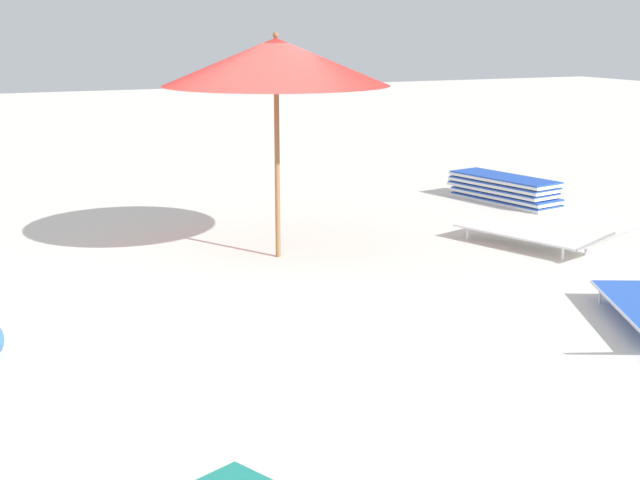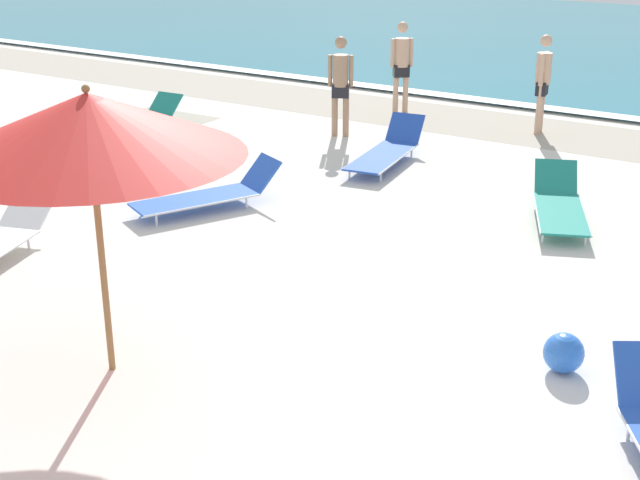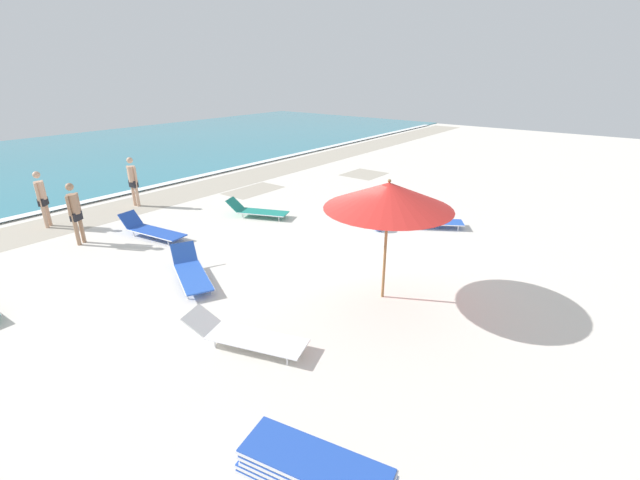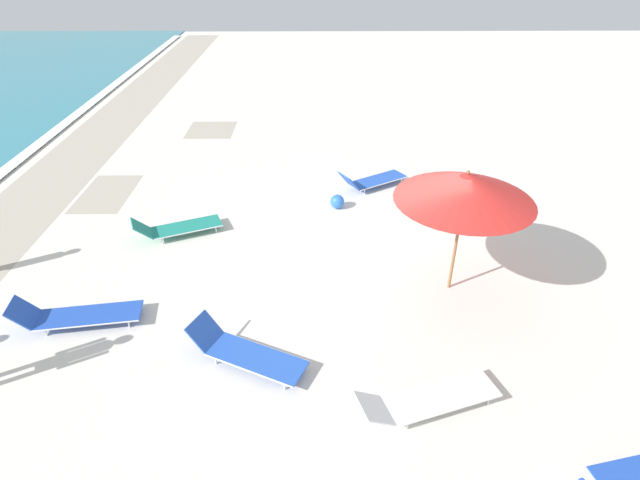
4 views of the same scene
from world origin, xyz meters
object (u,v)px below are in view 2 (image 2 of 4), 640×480
beachgoer_wading_adult (341,80)px  beachgoer_strolling_adult (402,61)px  sun_lounger_near_water_left (559,205)px  beachgoer_shoreline_child (543,78)px  sun_lounger_under_umbrella (134,122)px  beach_ball (564,353)px  sun_lounger_mid_beach_pair_a (387,151)px  sun_lounger_mid_beach_solo (209,194)px  beach_umbrella (89,125)px

beachgoer_wading_adult → beachgoer_strolling_adult: bearing=-117.3°
sun_lounger_near_water_left → beachgoer_shoreline_child: bearing=89.9°
sun_lounger_under_umbrella → beachgoer_wading_adult: 3.81m
beach_ball → beachgoer_shoreline_child: bearing=110.9°
sun_lounger_under_umbrella → beachgoer_shoreline_child: 7.37m
beachgoer_wading_adult → beach_ball: beachgoer_wading_adult is taller
beachgoer_shoreline_child → sun_lounger_near_water_left: bearing=-165.6°
sun_lounger_near_water_left → beachgoer_strolling_adult: bearing=113.6°
beachgoer_strolling_adult → beach_ball: size_ratio=4.75×
beachgoer_wading_adult → sun_lounger_mid_beach_pair_a: bearing=117.8°
sun_lounger_mid_beach_solo → sun_lounger_mid_beach_pair_a: (1.02, 3.25, -0.00)m
sun_lounger_mid_beach_pair_a → beachgoer_wading_adult: (-1.54, 1.10, 0.78)m
sun_lounger_mid_beach_pair_a → beachgoer_wading_adult: bearing=136.2°
sun_lounger_mid_beach_solo → beachgoer_shoreline_child: 6.94m
beachgoer_wading_adult → sun_lounger_near_water_left: bearing=128.3°
beach_umbrella → beachgoer_strolling_adult: beach_umbrella is taller
sun_lounger_mid_beach_pair_a → beachgoer_strolling_adult: bearing=106.0°
sun_lounger_under_umbrella → sun_lounger_near_water_left: 7.99m
sun_lounger_near_water_left → sun_lounger_mid_beach_solo: sun_lounger_mid_beach_solo is taller
sun_lounger_under_umbrella → beachgoer_wading_adult: (3.23, 1.84, 0.79)m
sun_lounger_near_water_left → beachgoer_strolling_adult: (-4.72, 4.50, 0.78)m
sun_lounger_near_water_left → beach_umbrella: bearing=-132.4°
sun_lounger_under_umbrella → beach_ball: sun_lounger_under_umbrella is taller
sun_lounger_mid_beach_pair_a → beachgoer_strolling_adult: size_ratio=1.30×
beach_umbrella → beachgoer_shoreline_child: size_ratio=1.49×
beachgoer_wading_adult → sun_lounger_under_umbrella: bearing=3.2°
sun_lounger_under_umbrella → sun_lounger_mid_beach_pair_a: (4.78, 0.74, 0.00)m
sun_lounger_under_umbrella → sun_lounger_mid_beach_solo: size_ratio=1.05×
sun_lounger_near_water_left → beachgoer_wading_adult: (-4.75, 2.23, 0.78)m
sun_lounger_under_umbrella → sun_lounger_mid_beach_pair_a: sun_lounger_mid_beach_pair_a is taller
beach_umbrella → sun_lounger_mid_beach_pair_a: (-1.04, 7.21, -2.07)m
beach_umbrella → sun_lounger_mid_beach_pair_a: 7.57m
sun_lounger_under_umbrella → sun_lounger_near_water_left: bearing=-5.4°
sun_lounger_under_umbrella → beachgoer_shoreline_child: beachgoer_shoreline_child is taller
beach_umbrella → sun_lounger_near_water_left: (2.16, 6.08, -2.07)m
beachgoer_strolling_adult → beach_ball: 10.39m
sun_lounger_under_umbrella → beach_umbrella: bearing=-50.6°
beachgoer_shoreline_child → beach_ball: bearing=-167.4°
beachgoer_strolling_adult → beachgoer_shoreline_child: bearing=134.5°
sun_lounger_mid_beach_pair_a → beachgoer_wading_adult: size_ratio=1.30×
sun_lounger_mid_beach_solo → beachgoer_wading_adult: beachgoer_wading_adult is taller
beach_umbrella → beach_ball: (3.50, 2.17, -2.10)m
sun_lounger_under_umbrella → beachgoer_strolling_adult: (3.26, 4.11, 0.79)m
sun_lounger_near_water_left → beachgoer_shoreline_child: (-1.81, 4.34, 0.78)m
sun_lounger_under_umbrella → beachgoer_wading_adult: beachgoer_wading_adult is taller
beachgoer_strolling_adult → sun_lounger_under_umbrella: bearing=9.2°
beach_umbrella → beachgoer_strolling_adult: size_ratio=1.49×
beachgoer_wading_adult → beachgoer_strolling_adult: (0.03, 2.26, 0.00)m
beach_ball → sun_lounger_under_umbrella: bearing=155.2°
sun_lounger_near_water_left → sun_lounger_mid_beach_pair_a: (-3.21, 1.13, -0.00)m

